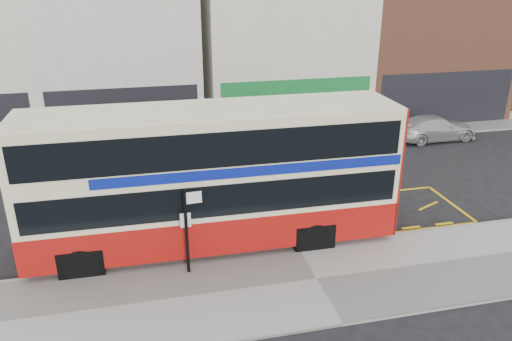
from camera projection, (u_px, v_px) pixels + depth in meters
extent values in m
plane|color=black|center=(294.00, 244.00, 16.82)|extent=(120.00, 120.00, 0.00)
cube|color=#9A9892|center=(316.00, 281.00, 14.72)|extent=(40.00, 4.00, 0.15)
cube|color=gray|center=(297.00, 248.00, 16.46)|extent=(40.00, 0.15, 0.15)
cube|color=#9A9892|center=(234.00, 140.00, 26.72)|extent=(50.00, 3.00, 0.15)
cube|color=beige|center=(121.00, 49.00, 27.52)|extent=(8.00, 8.00, 9.00)
cube|color=black|center=(125.00, 119.00, 25.02)|extent=(7.36, 0.06, 3.20)
cube|color=black|center=(126.00, 123.00, 25.12)|extent=(5.60, 0.04, 2.00)
cube|color=silver|center=(278.00, 48.00, 29.49)|extent=(9.00, 8.00, 8.50)
cube|color=#14742F|center=(297.00, 109.00, 26.90)|extent=(8.28, 0.06, 3.20)
cube|color=black|center=(297.00, 112.00, 26.99)|extent=(6.30, 0.04, 2.00)
cube|color=#9F5C3F|center=(415.00, 51.00, 31.56)|extent=(9.00, 8.00, 7.50)
cube|color=black|center=(446.00, 100.00, 28.77)|extent=(8.28, 0.06, 3.20)
cube|color=black|center=(445.00, 103.00, 28.87)|extent=(6.30, 0.04, 2.00)
cube|color=beige|center=(213.00, 175.00, 15.88)|extent=(11.72, 2.77, 4.31)
cube|color=#9F100C|center=(215.00, 219.00, 16.47)|extent=(11.76, 2.81, 1.17)
cube|color=#9F100C|center=(382.00, 161.00, 17.04)|extent=(0.08, 2.70, 4.31)
cube|color=black|center=(213.00, 183.00, 15.99)|extent=(11.26, 2.82, 1.01)
cube|color=black|center=(212.00, 136.00, 15.39)|extent=(11.26, 2.82, 1.06)
cube|color=navy|center=(246.00, 156.00, 15.88)|extent=(9.38, 2.79, 0.32)
cube|color=black|center=(20.00, 208.00, 14.92)|extent=(0.08, 2.45, 1.70)
cube|color=black|center=(9.00, 150.00, 14.22)|extent=(0.08, 2.45, 1.06)
cube|color=black|center=(15.00, 177.00, 14.54)|extent=(0.07, 1.86, 0.37)
cube|color=beige|center=(211.00, 111.00, 15.09)|extent=(11.72, 2.66, 0.13)
cylinder|color=black|center=(81.00, 264.00, 14.70)|extent=(1.07, 0.31, 1.06)
cylinder|color=black|center=(88.00, 226.00, 16.89)|extent=(1.07, 0.31, 1.06)
cylinder|color=black|center=(315.00, 238.00, 16.15)|extent=(1.07, 0.31, 1.06)
cylinder|color=black|center=(293.00, 206.00, 18.34)|extent=(1.07, 0.31, 1.06)
cube|color=black|center=(186.00, 232.00, 14.53)|extent=(0.10, 0.10, 2.70)
cube|color=white|center=(194.00, 197.00, 14.20)|extent=(0.49, 0.07, 0.40)
cube|color=white|center=(185.00, 220.00, 14.44)|extent=(0.32, 0.05, 0.45)
imported|color=silver|center=(24.00, 157.00, 22.82)|extent=(3.98, 2.57, 1.26)
imported|color=#3C3F44|center=(170.00, 145.00, 24.03)|extent=(4.70, 2.16, 1.49)
imported|color=#BCBCBC|center=(435.00, 128.00, 26.83)|extent=(4.57, 1.97, 1.31)
cylinder|color=#321F16|center=(376.00, 107.00, 29.53)|extent=(0.24, 0.24, 2.01)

